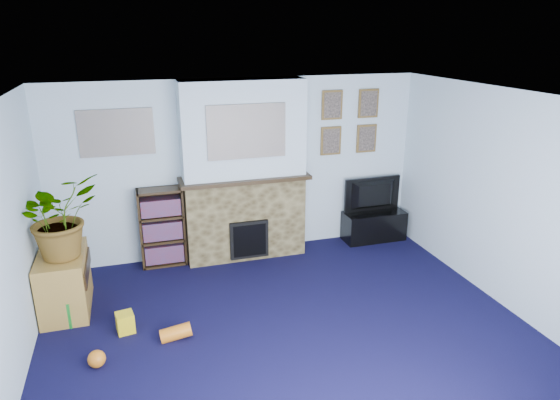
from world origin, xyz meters
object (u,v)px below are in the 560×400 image
object	(u,v)px
television	(375,196)
sideboard	(65,281)
tv_stand	(374,225)
bookshelf	(162,229)

from	to	relation	value
television	sideboard	distance (m)	4.28
tv_stand	television	bearing A→B (deg)	90.00
sideboard	bookshelf	bearing A→B (deg)	37.11
television	bookshelf	bearing A→B (deg)	-2.38
tv_stand	sideboard	world-z (taller)	sideboard
tv_stand	sideboard	bearing A→B (deg)	-169.42
television	bookshelf	distance (m)	3.06
bookshelf	sideboard	world-z (taller)	bookshelf
tv_stand	sideboard	size ratio (longest dim) A/B	1.04
bookshelf	sideboard	distance (m)	1.43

